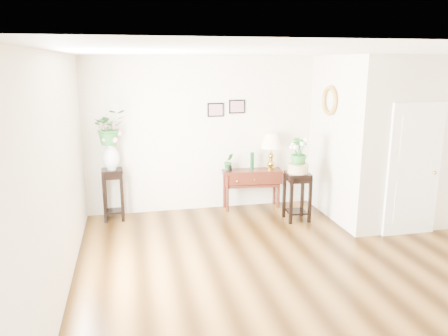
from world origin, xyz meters
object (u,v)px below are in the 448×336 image
object	(u,v)px
plant_stand_b	(297,196)
console_table	(251,189)
plant_stand_a	(113,195)
table_lamp	(271,151)

from	to	relation	value
plant_stand_b	console_table	bearing A→B (deg)	126.00
plant_stand_b	plant_stand_a	bearing A→B (deg)	167.08
console_table	table_lamp	world-z (taller)	table_lamp
plant_stand_a	plant_stand_b	bearing A→B (deg)	-12.92
table_lamp	plant_stand_b	bearing A→B (deg)	-74.96
console_table	table_lamp	bearing A→B (deg)	6.61
plant_stand_a	plant_stand_b	distance (m)	3.18
plant_stand_a	plant_stand_b	size ratio (longest dim) A/B	1.06
plant_stand_b	table_lamp	bearing A→B (deg)	105.04
plant_stand_a	table_lamp	bearing A→B (deg)	1.88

